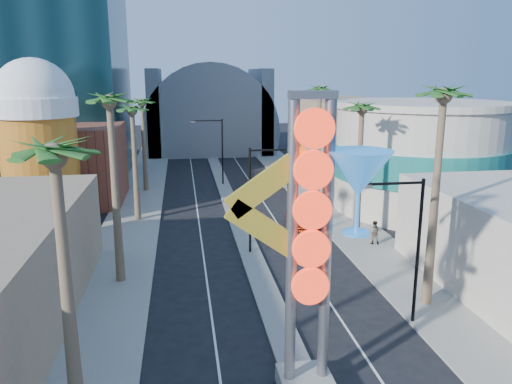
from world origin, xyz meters
The scene contains 21 objects.
sidewalk_west centered at (-9.50, 35.00, 0.07)m, with size 5.00×100.00×0.15m, color gray.
sidewalk_east centered at (9.50, 35.00, 0.07)m, with size 5.00×100.00×0.15m, color gray.
median centered at (0.00, 38.00, 0.07)m, with size 1.60×84.00×0.15m, color gray.
brick_filler_west centered at (-16.00, 38.00, 4.00)m, with size 10.00×10.00×8.00m, color brown.
filler_east centered at (16.00, 48.00, 5.00)m, with size 10.00×20.00×10.00m, color #8C7A5A.
beer_mug centered at (-17.00, 30.00, 7.84)m, with size 7.00×7.00×14.50m.
turquoise_building centered at (18.00, 30.00, 5.25)m, with size 16.60×16.60×10.60m.
canopy centered at (0.00, 72.00, 4.31)m, with size 22.00×16.00×22.00m.
neon_sign centered at (0.82, 2.96, 7.31)m, with size 6.53×2.60×12.55m.
streetlight_0 centered at (0.55, 20.00, 4.88)m, with size 3.79×0.25×8.00m.
streetlight_1 centered at (-0.55, 44.00, 4.88)m, with size 3.79×0.25×8.00m.
streetlight_2 centered at (6.72, 8.00, 4.83)m, with size 3.45×0.25×8.00m.
palm_0 centered at (-9.00, 2.00, 9.93)m, with size 2.40×2.40×11.70m.
palm_1 centered at (-9.00, 16.00, 10.82)m, with size 2.40×2.40×12.70m.
palm_2 centered at (-9.00, 30.00, 9.48)m, with size 2.40×2.40×11.20m.
palm_3 centered at (-9.00, 42.00, 9.48)m, with size 2.40×2.40×11.20m.
palm_5 centered at (9.00, 10.00, 11.27)m, with size 2.40×2.40×13.20m.
palm_6 centered at (9.00, 22.00, 9.93)m, with size 2.40×2.40×11.70m.
palm_7 centered at (9.00, 34.00, 10.82)m, with size 2.40×2.40×12.70m.
red_pickup centered at (5.54, 26.08, 0.70)m, with size 2.32×5.03×1.40m, color #A1280C.
pedestrian_b centered at (9.83, 20.32, 1.08)m, with size 0.90×0.70×1.86m, color gray.
Camera 1 is at (-4.83, -15.06, 13.13)m, focal length 35.00 mm.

